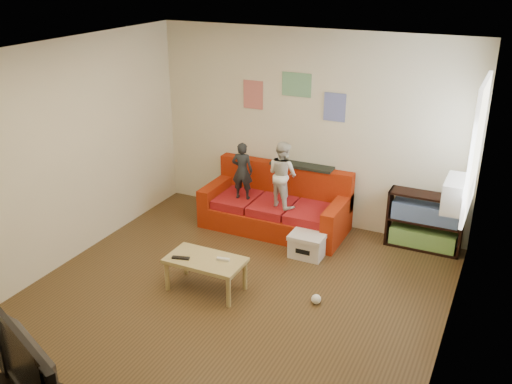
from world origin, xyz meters
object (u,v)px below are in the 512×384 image
at_px(coffee_table, 206,263).
at_px(television, 40,364).
at_px(bookshelf, 424,224).
at_px(sofa, 277,207).
at_px(child_b, 282,174).
at_px(file_box, 307,245).
at_px(child_a, 242,171).

relative_size(coffee_table, television, 0.77).
height_order(bookshelf, television, television).
distance_m(coffee_table, television, 2.48).
xyz_separation_m(sofa, child_b, (0.15, -0.17, 0.58)).
distance_m(child_b, television, 4.16).
relative_size(child_b, coffee_table, 1.02).
bearing_deg(file_box, child_b, 140.02).
bearing_deg(coffee_table, bookshelf, 45.73).
distance_m(child_b, file_box, 1.02).
height_order(coffee_table, bookshelf, bookshelf).
bearing_deg(bookshelf, sofa, -173.33).
relative_size(child_a, child_b, 0.90).
bearing_deg(television, bookshelf, 88.96).
height_order(child_a, child_b, child_b).
relative_size(child_a, television, 0.71).
xyz_separation_m(child_a, coffee_table, (0.39, -1.70, -0.48)).
bearing_deg(television, sofa, 112.42).
xyz_separation_m(bookshelf, file_box, (-1.28, -0.86, -0.18)).
relative_size(coffee_table, file_box, 2.00).
bearing_deg(bookshelf, coffee_table, -134.27).
relative_size(sofa, bookshelf, 2.09).
relative_size(bookshelf, file_box, 2.15).
bearing_deg(bookshelf, television, -113.93).
xyz_separation_m(child_a, bookshelf, (2.44, 0.40, -0.48)).
bearing_deg(television, child_a, 118.62).
distance_m(sofa, child_b, 0.62).
distance_m(child_a, bookshelf, 2.52).
bearing_deg(child_a, bookshelf, 177.80).
bearing_deg(sofa, television, -90.47).
relative_size(bookshelf, television, 0.83).
distance_m(file_box, television, 3.81).
relative_size(child_b, file_box, 2.05).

